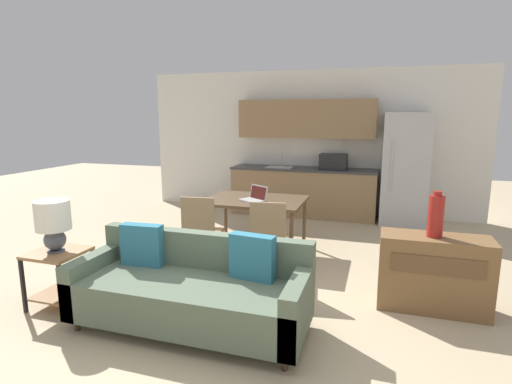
# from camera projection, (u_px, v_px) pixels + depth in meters

# --- Properties ---
(ground_plane) EXTENTS (20.00, 20.00, 0.00)m
(ground_plane) POSITION_uv_depth(u_px,v_px,m) (211.00, 326.00, 3.58)
(ground_plane) COLOR tan
(wall_back) EXTENTS (6.40, 0.07, 2.70)m
(wall_back) POSITION_uv_depth(u_px,v_px,m) (307.00, 142.00, 7.66)
(wall_back) COLOR silver
(wall_back) RESTS_ON ground_plane
(kitchen_counter) EXTENTS (2.69, 0.65, 2.15)m
(kitchen_counter) POSITION_uv_depth(u_px,v_px,m) (304.00, 171.00, 7.47)
(kitchen_counter) COLOR #8E704C
(kitchen_counter) RESTS_ON ground_plane
(refrigerator) EXTENTS (0.76, 0.73, 1.91)m
(refrigerator) POSITION_uv_depth(u_px,v_px,m) (405.00, 169.00, 6.84)
(refrigerator) COLOR #B7BABC
(refrigerator) RESTS_ON ground_plane
(dining_table) EXTENTS (1.33, 0.97, 0.74)m
(dining_table) POSITION_uv_depth(u_px,v_px,m) (255.00, 204.00, 5.43)
(dining_table) COLOR brown
(dining_table) RESTS_ON ground_plane
(couch) EXTENTS (2.07, 0.80, 0.85)m
(couch) POSITION_uv_depth(u_px,v_px,m) (193.00, 289.00, 3.55)
(couch) COLOR #3D2D1E
(couch) RESTS_ON ground_plane
(side_table) EXTENTS (0.49, 0.49, 0.56)m
(side_table) POSITION_uv_depth(u_px,v_px,m) (59.00, 269.00, 3.91)
(side_table) COLOR olive
(side_table) RESTS_ON ground_plane
(table_lamp) EXTENTS (0.32, 0.32, 0.51)m
(table_lamp) POSITION_uv_depth(u_px,v_px,m) (53.00, 221.00, 3.80)
(table_lamp) COLOR #4C515B
(table_lamp) RESTS_ON side_table
(credenza) EXTENTS (1.01, 0.41, 0.73)m
(credenza) POSITION_uv_depth(u_px,v_px,m) (433.00, 273.00, 3.84)
(credenza) COLOR brown
(credenza) RESTS_ON ground_plane
(vase) EXTENTS (0.14, 0.14, 0.44)m
(vase) POSITION_uv_depth(u_px,v_px,m) (436.00, 216.00, 3.74)
(vase) COLOR maroon
(vase) RESTS_ON credenza
(dining_chair_near_right) EXTENTS (0.48, 0.48, 0.93)m
(dining_chair_near_right) POSITION_uv_depth(u_px,v_px,m) (269.00, 236.00, 4.54)
(dining_chair_near_right) COLOR #997A56
(dining_chair_near_right) RESTS_ON ground_plane
(dining_chair_near_left) EXTENTS (0.47, 0.47, 0.93)m
(dining_chair_near_left) POSITION_uv_depth(u_px,v_px,m) (201.00, 229.00, 4.80)
(dining_chair_near_left) COLOR #997A56
(dining_chair_near_left) RESTS_ON ground_plane
(laptop) EXTENTS (0.41, 0.39, 0.20)m
(laptop) POSITION_uv_depth(u_px,v_px,m) (255.00, 197.00, 5.31)
(laptop) COLOR #B7BABC
(laptop) RESTS_ON dining_table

